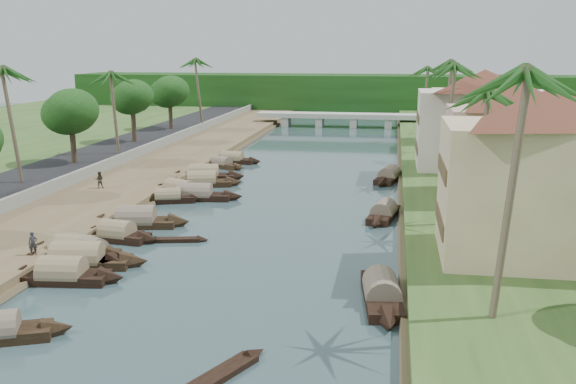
% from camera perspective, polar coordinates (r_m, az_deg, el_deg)
% --- Properties ---
extents(ground, '(220.00, 220.00, 0.00)m').
position_cam_1_polar(ground, '(44.14, -4.15, -5.16)').
color(ground, '#344A4E').
rests_on(ground, ground).
extents(left_bank, '(10.00, 180.00, 0.80)m').
position_cam_1_polar(left_bank, '(67.43, -13.46, 1.10)').
color(left_bank, brown).
rests_on(left_bank, ground).
extents(right_bank, '(16.00, 180.00, 1.20)m').
position_cam_1_polar(right_bank, '(62.83, 17.45, 0.22)').
color(right_bank, '#2A4A1D').
rests_on(right_bank, ground).
extents(road, '(8.00, 180.00, 1.40)m').
position_cam_1_polar(road, '(71.08, -19.81, 1.53)').
color(road, black).
rests_on(road, ground).
extents(retaining_wall, '(0.40, 180.00, 1.10)m').
position_cam_1_polar(retaining_wall, '(68.98, -16.72, 1.97)').
color(retaining_wall, slate).
rests_on(retaining_wall, left_bank).
extents(treeline, '(120.00, 14.00, 8.00)m').
position_cam_1_polar(treeline, '(141.51, 5.41, 8.72)').
color(treeline, '#17370F').
rests_on(treeline, ground).
extents(bridge, '(28.00, 4.00, 2.40)m').
position_cam_1_polar(bridge, '(113.88, 4.36, 6.66)').
color(bridge, '#A9A99E').
rests_on(bridge, ground).
extents(building_near, '(14.85, 14.85, 10.20)m').
position_cam_1_polar(building_near, '(40.49, 22.11, 1.63)').
color(building_near, beige).
rests_on(building_near, right_bank).
extents(building_mid, '(14.11, 14.11, 9.70)m').
position_cam_1_polar(building_mid, '(56.22, 19.63, 4.40)').
color(building_mid, '#D6A597').
rests_on(building_mid, right_bank).
extents(building_far, '(15.59, 15.59, 10.20)m').
position_cam_1_polar(building_far, '(69.78, 16.88, 6.26)').
color(building_far, silver).
rests_on(building_far, right_bank).
extents(building_distant, '(12.62, 12.62, 9.20)m').
position_cam_1_polar(building_distant, '(89.72, 15.91, 7.29)').
color(building_distant, beige).
rests_on(building_distant, right_bank).
extents(sampan_1, '(7.73, 2.51, 2.26)m').
position_cam_1_polar(sampan_1, '(40.33, -19.43, -6.98)').
color(sampan_1, black).
rests_on(sampan_1, ground).
extents(sampan_2, '(9.35, 3.21, 2.39)m').
position_cam_1_polar(sampan_2, '(42.81, -18.18, -5.76)').
color(sampan_2, black).
rests_on(sampan_2, ground).
extents(sampan_3, '(8.48, 5.22, 2.29)m').
position_cam_1_polar(sampan_3, '(44.14, -17.66, -5.17)').
color(sampan_3, black).
rests_on(sampan_3, ground).
extents(sampan_4, '(8.21, 2.27, 2.30)m').
position_cam_1_polar(sampan_4, '(44.52, -18.45, -5.07)').
color(sampan_4, black).
rests_on(sampan_4, ground).
extents(sampan_5, '(6.71, 2.55, 2.11)m').
position_cam_1_polar(sampan_5, '(47.67, -14.93, -3.69)').
color(sampan_5, black).
rests_on(sampan_5, ground).
extents(sampan_6, '(8.68, 3.48, 2.49)m').
position_cam_1_polar(sampan_6, '(50.99, -13.34, -2.54)').
color(sampan_6, black).
rests_on(sampan_6, ground).
extents(sampan_7, '(6.76, 3.32, 1.83)m').
position_cam_1_polar(sampan_7, '(58.27, -10.62, -0.54)').
color(sampan_7, black).
rests_on(sampan_7, ground).
extents(sampan_8, '(7.81, 5.32, 2.41)m').
position_cam_1_polar(sampan_8, '(60.45, -9.63, -0.01)').
color(sampan_8, black).
rests_on(sampan_8, ground).
extents(sampan_9, '(9.15, 2.73, 2.27)m').
position_cam_1_polar(sampan_9, '(59.02, -8.28, -0.28)').
color(sampan_9, black).
rests_on(sampan_9, ground).
extents(sampan_10, '(8.44, 3.72, 2.27)m').
position_cam_1_polar(sampan_10, '(64.75, -7.67, 0.89)').
color(sampan_10, black).
rests_on(sampan_10, ground).
extents(sampan_11, '(8.90, 3.61, 2.46)m').
position_cam_1_polar(sampan_11, '(67.97, -7.45, 1.45)').
color(sampan_11, black).
rests_on(sampan_11, ground).
extents(sampan_12, '(6.79, 4.70, 1.76)m').
position_cam_1_polar(sampan_12, '(74.82, -5.97, 2.50)').
color(sampan_12, black).
rests_on(sampan_12, ground).
extents(sampan_13, '(7.43, 2.08, 2.04)m').
position_cam_1_polar(sampan_13, '(77.55, -4.96, 2.88)').
color(sampan_13, black).
rests_on(sampan_13, ground).
extents(sampan_14, '(2.74, 9.36, 2.23)m').
position_cam_1_polar(sampan_14, '(35.79, 8.32, -8.87)').
color(sampan_14, black).
rests_on(sampan_14, ground).
extents(sampan_15, '(2.96, 7.82, 2.07)m').
position_cam_1_polar(sampan_15, '(52.60, 8.50, -1.88)').
color(sampan_15, black).
rests_on(sampan_15, ground).
extents(sampan_16, '(3.51, 8.97, 2.16)m').
position_cam_1_polar(sampan_16, '(67.85, 8.98, 1.38)').
color(sampan_16, black).
rests_on(sampan_16, ground).
extents(canoe_0, '(3.79, 6.42, 0.89)m').
position_cam_1_polar(canoe_0, '(27.78, -6.60, -16.18)').
color(canoe_0, black).
rests_on(canoe_0, ground).
extents(canoe_1, '(4.61, 1.71, 0.74)m').
position_cam_1_polar(canoe_1, '(46.51, -9.86, -4.25)').
color(canoe_1, black).
rests_on(canoe_1, ground).
extents(canoe_2, '(5.75, 1.78, 0.83)m').
position_cam_1_polar(canoe_2, '(66.90, -7.31, 1.00)').
color(canoe_2, black).
rests_on(canoe_2, ground).
extents(palm_0, '(3.20, 3.20, 12.88)m').
position_cam_1_polar(palm_0, '(29.58, 19.43, 9.58)').
color(palm_0, '#74624D').
rests_on(palm_0, ground).
extents(palm_1, '(3.20, 3.20, 10.94)m').
position_cam_1_polar(palm_1, '(46.56, 16.99, 8.28)').
color(palm_1, '#74624D').
rests_on(palm_1, ground).
extents(palm_2, '(3.20, 3.20, 12.27)m').
position_cam_1_polar(palm_2, '(63.75, 14.16, 10.62)').
color(palm_2, '#74624D').
rests_on(palm_2, ground).
extents(palm_3, '(3.20, 3.20, 12.33)m').
position_cam_1_polar(palm_3, '(79.48, 14.01, 10.99)').
color(palm_3, '#74624D').
rests_on(palm_3, ground).
extents(palm_5, '(3.20, 3.20, 11.87)m').
position_cam_1_polar(palm_5, '(63.20, -23.50, 9.80)').
color(palm_5, '#74624D').
rests_on(palm_5, ground).
extents(palm_6, '(3.20, 3.20, 10.87)m').
position_cam_1_polar(palm_6, '(77.38, -15.25, 10.00)').
color(palm_6, '#74624D').
rests_on(palm_6, ground).
extents(palm_7, '(3.20, 3.20, 11.10)m').
position_cam_1_polar(palm_7, '(96.56, 12.00, 10.60)').
color(palm_7, '#74624D').
rests_on(palm_7, ground).
extents(palm_8, '(3.20, 3.20, 11.96)m').
position_cam_1_polar(palm_8, '(103.49, -7.88, 11.45)').
color(palm_8, '#74624D').
rests_on(palm_8, ground).
extents(tree_3, '(5.52, 5.52, 7.77)m').
position_cam_1_polar(tree_3, '(72.46, -18.74, 6.70)').
color(tree_3, '#4A3C2A').
rests_on(tree_3, ground).
extents(tree_4, '(5.11, 5.11, 7.96)m').
position_cam_1_polar(tree_4, '(87.29, -13.67, 8.13)').
color(tree_4, '#4A3C2A').
rests_on(tree_4, ground).
extents(tree_5, '(5.45, 5.45, 7.89)m').
position_cam_1_polar(tree_5, '(100.60, -10.48, 8.71)').
color(tree_5, '#4A3C2A').
rests_on(tree_5, ground).
extents(tree_6, '(4.41, 4.41, 7.44)m').
position_cam_1_polar(tree_6, '(73.15, 20.55, 6.53)').
color(tree_6, '#4A3C2A').
rests_on(tree_6, ground).
extents(person_near, '(0.64, 0.55, 1.49)m').
position_cam_1_polar(person_near, '(43.28, -21.73, -4.27)').
color(person_near, '#27272E').
rests_on(person_near, left_bank).
extents(person_far, '(0.91, 0.80, 1.57)m').
position_cam_1_polar(person_far, '(61.94, -16.42, 1.05)').
color(person_far, '#312D22').
rests_on(person_far, left_bank).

